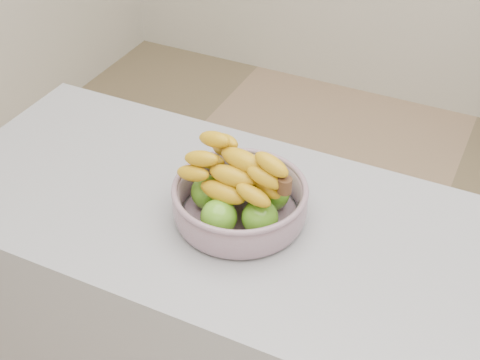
# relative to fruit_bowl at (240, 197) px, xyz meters

# --- Properties ---
(fruit_bowl) EXTENTS (0.28, 0.28, 0.17)m
(fruit_bowl) POSITION_rel_fruit_bowl_xyz_m (0.00, 0.00, 0.00)
(fruit_bowl) COLOR #99A5B8
(fruit_bowl) RESTS_ON counter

